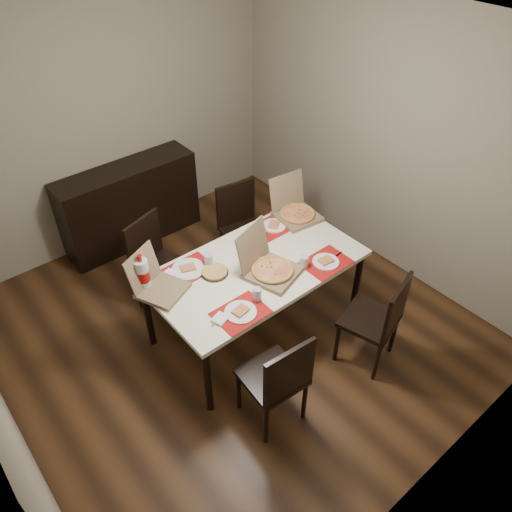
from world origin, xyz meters
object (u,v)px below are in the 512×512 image
at_px(sideboard, 130,205).
at_px(dining_table, 256,271).
at_px(dip_bowl, 248,245).
at_px(chair_near_left, 278,378).
at_px(chair_far_left, 156,260).
at_px(chair_far_right, 241,224).
at_px(soda_bottle, 143,274).
at_px(chair_near_right, 379,318).
at_px(pizza_box_center, 269,267).

distance_m(sideboard, dining_table, 1.94).
bearing_deg(sideboard, dip_bowl, -80.11).
bearing_deg(chair_near_left, sideboard, 83.62).
bearing_deg(chair_near_left, chair_far_left, 89.78).
bearing_deg(chair_near_left, dining_table, 59.63).
xyz_separation_m(chair_far_right, soda_bottle, (-1.32, -0.44, 0.38)).
distance_m(chair_far_right, soda_bottle, 1.44).
bearing_deg(chair_far_right, chair_far_left, 176.27).
height_order(chair_near_right, chair_far_right, same).
bearing_deg(sideboard, chair_near_right, -75.98).
distance_m(dip_bowl, soda_bottle, 0.97).
xyz_separation_m(chair_far_right, dip_bowl, (-0.36, -0.56, 0.25)).
height_order(chair_near_left, pizza_box_center, pizza_box_center).
relative_size(sideboard, dining_table, 0.83).
relative_size(dining_table, chair_near_right, 1.94).
bearing_deg(dining_table, chair_near_left, -120.37).
bearing_deg(pizza_box_center, dip_bowl, 77.47).
bearing_deg(dining_table, chair_far_left, 119.79).
distance_m(chair_near_right, dip_bowl, 1.27).
relative_size(chair_near_left, dip_bowl, 7.25).
bearing_deg(sideboard, chair_near_left, -96.38).
xyz_separation_m(chair_near_right, pizza_box_center, (-0.50, 0.79, 0.30)).
xyz_separation_m(chair_near_right, chair_far_right, (-0.05, 1.73, 0.00)).
bearing_deg(chair_far_left, pizza_box_center, -62.91).
relative_size(dining_table, pizza_box_center, 3.42).
bearing_deg(dip_bowl, chair_near_left, -119.03).
relative_size(sideboard, chair_near_right, 1.61).
distance_m(chair_near_right, chair_far_right, 1.73).
xyz_separation_m(sideboard, chair_far_left, (-0.30, -1.06, 0.06)).
bearing_deg(chair_far_left, chair_near_right, -60.46).
xyz_separation_m(dining_table, chair_near_right, (0.52, -0.93, -0.17)).
xyz_separation_m(dip_bowl, soda_bottle, (-0.96, 0.12, 0.13)).
height_order(dining_table, chair_far_left, chair_far_left).
distance_m(chair_near_left, chair_far_right, 1.91).
xyz_separation_m(sideboard, chair_near_right, (0.71, -2.85, 0.06)).
height_order(chair_far_left, dip_bowl, chair_far_left).
distance_m(sideboard, pizza_box_center, 2.10).
bearing_deg(chair_near_right, chair_near_left, 175.36).
distance_m(pizza_box_center, dip_bowl, 0.39).
bearing_deg(chair_far_right, chair_near_left, -120.45).
height_order(chair_near_left, chair_far_right, same).
bearing_deg(chair_near_right, soda_bottle, 136.97).
distance_m(dining_table, chair_far_right, 0.94).
height_order(chair_far_right, soda_bottle, soda_bottle).
height_order(chair_far_right, dip_bowl, chair_far_right).
height_order(sideboard, dip_bowl, sideboard).
bearing_deg(soda_bottle, chair_far_left, 54.16).
relative_size(chair_far_right, pizza_box_center, 1.77).
height_order(chair_near_right, chair_far_left, same).
bearing_deg(pizza_box_center, chair_near_left, -126.26).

